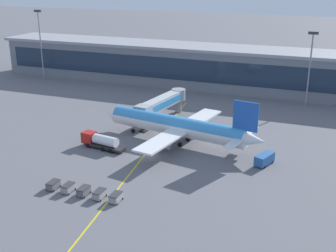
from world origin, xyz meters
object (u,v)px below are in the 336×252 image
(baggage_cart_0, at_px, (53,185))
(crew_van, at_px, (264,159))
(baggage_cart_2, at_px, (84,191))
(baggage_cart_4, at_px, (116,197))
(main_airliner, at_px, (177,126))
(baggage_cart_3, at_px, (100,194))
(fuel_tanker, at_px, (100,141))
(baggage_cart_1, at_px, (68,188))

(baggage_cart_0, bearing_deg, crew_van, 35.87)
(baggage_cart_2, distance_m, baggage_cart_4, 6.40)
(main_airliner, distance_m, crew_van, 21.68)
(baggage_cart_3, bearing_deg, baggage_cart_2, -179.88)
(crew_van, xyz_separation_m, baggage_cart_0, (-33.93, -24.53, -0.53))
(fuel_tanker, xyz_separation_m, baggage_cart_3, (11.33, -20.18, -0.96))
(baggage_cart_3, xyz_separation_m, baggage_cart_4, (3.20, 0.01, 0.00))
(crew_van, height_order, baggage_cart_4, crew_van)
(fuel_tanker, relative_size, crew_van, 2.04)
(crew_van, bearing_deg, baggage_cart_3, -134.79)
(baggage_cart_2, bearing_deg, baggage_cart_1, -179.88)
(fuel_tanker, distance_m, baggage_cart_4, 24.88)
(baggage_cart_4, bearing_deg, baggage_cart_0, -179.88)
(fuel_tanker, height_order, baggage_cart_3, fuel_tanker)
(crew_van, height_order, baggage_cart_2, crew_van)
(main_airliner, relative_size, baggage_cart_3, 15.79)
(fuel_tanker, relative_size, baggage_cart_4, 4.16)
(baggage_cart_3, height_order, baggage_cart_4, same)
(main_airliner, height_order, baggage_cart_4, main_airliner)
(fuel_tanker, relative_size, baggage_cart_0, 4.16)
(crew_van, xyz_separation_m, baggage_cart_1, (-30.73, -24.53, -0.53))
(main_airliner, distance_m, baggage_cart_4, 29.87)
(crew_van, xyz_separation_m, baggage_cart_2, (-27.53, -24.52, -0.53))
(baggage_cart_1, distance_m, baggage_cart_3, 6.40)
(baggage_cart_2, distance_m, baggage_cart_3, 3.20)
(baggage_cart_0, xyz_separation_m, baggage_cart_2, (6.40, 0.01, 0.00))
(baggage_cart_2, bearing_deg, fuel_tanker, 111.94)
(baggage_cart_0, relative_size, baggage_cart_1, 1.00)
(baggage_cart_1, xyz_separation_m, baggage_cart_2, (3.20, 0.01, 0.00))
(main_airliner, bearing_deg, crew_van, -13.94)
(main_airliner, bearing_deg, baggage_cart_1, -108.35)
(baggage_cart_1, height_order, baggage_cart_4, same)
(crew_van, relative_size, baggage_cart_3, 2.04)
(baggage_cart_4, bearing_deg, baggage_cart_3, -179.88)
(baggage_cart_1, bearing_deg, baggage_cart_4, 0.12)
(fuel_tanker, bearing_deg, baggage_cart_4, -54.23)
(baggage_cart_4, bearing_deg, crew_van, 49.23)
(baggage_cart_3, bearing_deg, crew_van, 45.21)
(baggage_cart_3, bearing_deg, baggage_cart_1, -179.88)
(fuel_tanker, distance_m, baggage_cart_3, 23.16)
(baggage_cart_0, bearing_deg, baggage_cart_4, 0.12)
(baggage_cart_0, distance_m, baggage_cart_3, 9.60)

